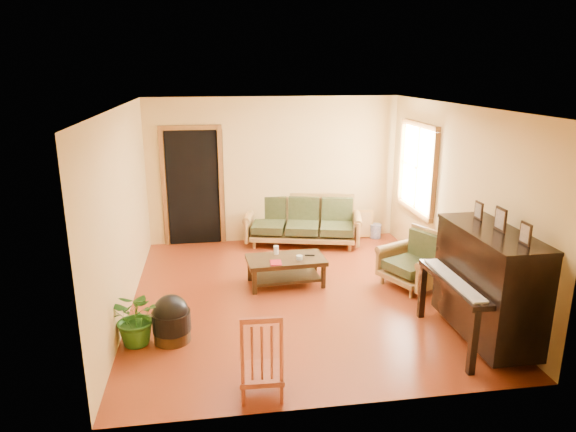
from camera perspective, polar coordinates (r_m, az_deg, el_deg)
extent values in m
plane|color=#621F0C|center=(7.30, 0.96, -8.73)|extent=(5.00, 5.00, 0.00)
cube|color=black|center=(9.24, -10.51, 3.07)|extent=(1.08, 0.16, 2.05)
cube|color=white|center=(8.65, 14.19, 5.18)|extent=(0.12, 1.36, 1.46)
cube|color=olive|center=(9.17, 1.65, -0.59)|extent=(2.17, 1.30, 0.87)
cube|color=black|center=(7.56, -0.25, -6.13)|extent=(1.16, 0.68, 0.41)
cube|color=olive|center=(7.62, 13.59, -4.72)|extent=(1.06, 1.08, 0.83)
cube|color=black|center=(6.33, 21.37, -7.30)|extent=(0.90, 1.52, 1.34)
cylinder|color=black|center=(6.22, -12.80, -11.63)|extent=(0.58, 0.58, 0.42)
cube|color=maroon|center=(5.08, -3.03, -14.88)|extent=(0.44, 0.48, 0.90)
cube|color=#BF8E3F|center=(9.69, 8.23, -0.83)|extent=(0.42, 0.15, 0.55)
cylinder|color=#3546A0|center=(9.75, 9.70, -1.66)|extent=(0.23, 0.23, 0.26)
imported|color=#265D1A|center=(6.19, -16.39, -10.73)|extent=(0.78, 0.74, 0.68)
imported|color=maroon|center=(7.27, -2.00, -5.25)|extent=(0.17, 0.22, 0.02)
cylinder|color=white|center=(7.62, -1.33, -3.79)|extent=(0.10, 0.10, 0.13)
cylinder|color=silver|center=(7.42, 1.27, -4.63)|extent=(0.10, 0.10, 0.06)
cube|color=black|center=(7.58, 2.44, -4.37)|extent=(0.15, 0.07, 0.01)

